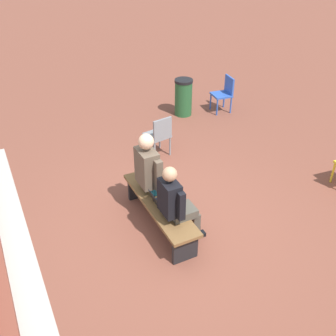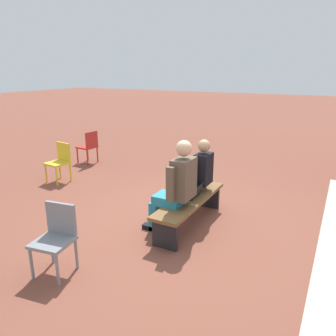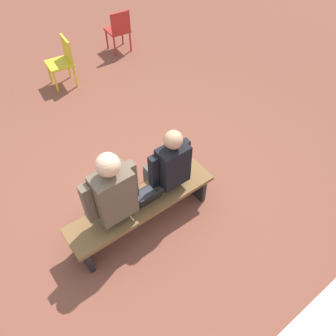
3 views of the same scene
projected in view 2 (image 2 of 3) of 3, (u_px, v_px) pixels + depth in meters
The scene contains 9 objects.
ground_plane at pixel (182, 221), 5.31m from camera, with size 60.00×60.00×0.00m, color brown.
concrete_strip at pixel (332, 258), 4.24m from camera, with size 7.02×0.40×0.01m, color #B7B2A8.
bench at pixel (190, 204), 5.07m from camera, with size 1.80×0.44×0.45m.
person_student at pixel (197, 175), 5.34m from camera, with size 0.52×0.65×1.30m.
person_adult at pixel (176, 185), 4.71m from camera, with size 0.59×0.75×1.43m.
laptop at pixel (193, 194), 5.08m from camera, with size 0.32×0.29×0.21m.
plastic_chair_far_left at pixel (89, 145), 8.45m from camera, with size 0.45×0.45×0.84m.
plastic_chair_far_right at pixel (56, 234), 3.87m from camera, with size 0.48×0.48×0.84m.
plastic_chair_by_pillar at pixel (60, 160), 7.08m from camera, with size 0.46×0.46×0.84m.
Camera 2 is at (4.37, 2.10, 2.35)m, focal length 35.00 mm.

